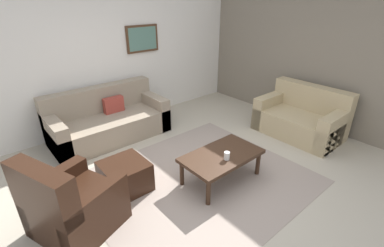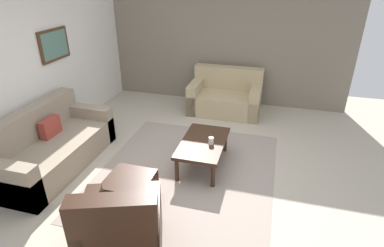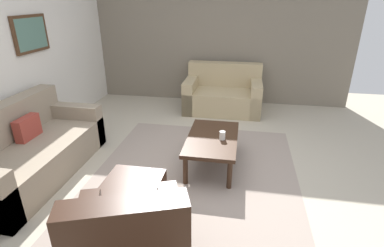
% 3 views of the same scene
% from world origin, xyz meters
% --- Properties ---
extents(ground_plane, '(8.00, 8.00, 0.00)m').
position_xyz_m(ground_plane, '(0.00, 0.00, 0.00)').
color(ground_plane, '#B2A893').
extents(rear_partition, '(6.00, 0.12, 2.80)m').
position_xyz_m(rear_partition, '(0.00, 2.60, 1.40)').
color(rear_partition, silver).
rests_on(rear_partition, ground_plane).
extents(stone_feature_panel, '(0.12, 5.20, 2.80)m').
position_xyz_m(stone_feature_panel, '(3.00, 0.00, 1.40)').
color(stone_feature_panel, slate).
rests_on(stone_feature_panel, ground_plane).
extents(area_rug, '(2.89, 2.53, 0.01)m').
position_xyz_m(area_rug, '(0.00, 0.00, 0.00)').
color(area_rug, gray).
rests_on(area_rug, ground_plane).
extents(couch_main, '(2.01, 0.94, 0.88)m').
position_xyz_m(couch_main, '(-0.35, 2.08, 0.30)').
color(couch_main, gray).
rests_on(couch_main, ground_plane).
extents(couch_loveseat, '(0.92, 1.44, 0.88)m').
position_xyz_m(couch_loveseat, '(2.44, -0.15, 0.30)').
color(couch_loveseat, tan).
rests_on(couch_loveseat, ground_plane).
extents(armchair_leather, '(1.02, 1.02, 0.95)m').
position_xyz_m(armchair_leather, '(-1.63, 0.21, 0.31)').
color(armchair_leather, black).
rests_on(armchair_leather, ground_plane).
extents(ottoman, '(0.56, 0.56, 0.40)m').
position_xyz_m(ottoman, '(-0.85, 0.50, 0.20)').
color(ottoman, black).
rests_on(ottoman, ground_plane).
extents(coffee_table, '(1.10, 0.64, 0.41)m').
position_xyz_m(coffee_table, '(0.27, -0.18, 0.36)').
color(coffee_table, '#382316').
rests_on(coffee_table, ground_plane).
extents(cup, '(0.08, 0.08, 0.11)m').
position_xyz_m(cup, '(0.22, -0.31, 0.46)').
color(cup, white).
rests_on(cup, coffee_table).
extents(framed_artwork, '(0.69, 0.04, 0.51)m').
position_xyz_m(framed_artwork, '(0.75, 2.51, 1.59)').
color(framed_artwork, '#472D1C').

